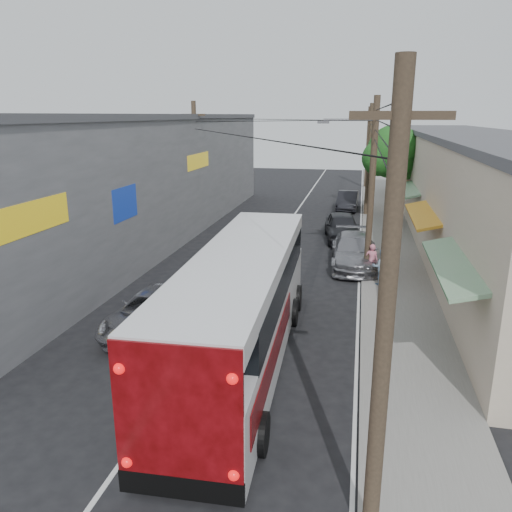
% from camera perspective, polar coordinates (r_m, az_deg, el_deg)
% --- Properties ---
extents(ground, '(120.00, 120.00, 0.00)m').
position_cam_1_polar(ground, '(12.68, -13.04, -19.25)').
color(ground, black).
rests_on(ground, ground).
extents(sidewalk, '(3.00, 80.00, 0.12)m').
position_cam_1_polar(sidewalk, '(30.22, 14.88, 1.63)').
color(sidewalk, slate).
rests_on(sidewalk, ground).
extents(building_right, '(7.09, 40.00, 6.25)m').
position_cam_1_polar(building_right, '(32.19, 23.17, 7.35)').
color(building_right, beige).
rests_on(building_right, ground).
extents(building_left, '(7.20, 36.00, 7.25)m').
position_cam_1_polar(building_left, '(30.54, -14.06, 8.70)').
color(building_left, gray).
rests_on(building_left, ground).
extents(utility_poles, '(11.80, 45.28, 8.00)m').
position_cam_1_polar(utility_poles, '(29.84, 8.84, 9.74)').
color(utility_poles, '#473828').
rests_on(utility_poles, ground).
extents(street_tree, '(4.40, 4.00, 6.60)m').
position_cam_1_polar(street_tree, '(35.49, 15.59, 11.19)').
color(street_tree, '#3F2B19').
rests_on(street_tree, ground).
extents(coach_bus, '(3.08, 12.03, 3.44)m').
position_cam_1_polar(coach_bus, '(14.82, -1.51, -5.64)').
color(coach_bus, silver).
rests_on(coach_bus, ground).
extents(jeepney, '(2.46, 4.91, 1.34)m').
position_cam_1_polar(jeepney, '(17.63, -11.71, -6.28)').
color(jeepney, '#BABAC1').
rests_on(jeepney, ground).
extents(parked_suv, '(2.42, 5.45, 1.55)m').
position_cam_1_polar(parked_suv, '(24.88, 11.16, 0.57)').
color(parked_suv, gray).
rests_on(parked_suv, ground).
extents(parked_car_mid, '(2.52, 4.96, 1.62)m').
position_cam_1_polar(parked_car_mid, '(30.02, 9.83, 3.31)').
color(parked_car_mid, '#25252A').
rests_on(parked_car_mid, ground).
extents(parked_car_far, '(1.65, 4.40, 1.43)m').
position_cam_1_polar(parked_car_far, '(39.99, 10.42, 6.25)').
color(parked_car_far, black).
rests_on(parked_car_far, ground).
extents(pedestrian_near, '(0.60, 0.44, 1.53)m').
position_cam_1_polar(pedestrian_near, '(23.05, 13.08, -0.49)').
color(pedestrian_near, '#D57188').
rests_on(pedestrian_near, sidewalk).
extents(pedestrian_far, '(0.86, 0.73, 1.59)m').
position_cam_1_polar(pedestrian_far, '(22.09, 14.12, -1.19)').
color(pedestrian_far, '#7E9BB8').
rests_on(pedestrian_far, sidewalk).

